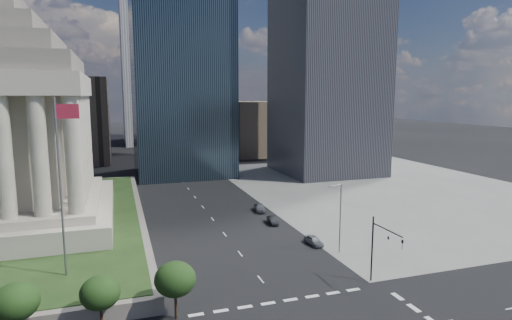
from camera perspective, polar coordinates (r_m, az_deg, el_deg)
name	(u,v)px	position (r m, az deg, el deg)	size (l,w,h in m)	color
ground	(174,171)	(129.40, -10.87, -1.44)	(500.00, 500.00, 0.00)	black
sidewalk_ne	(387,188)	(108.62, 17.05, -3.56)	(68.00, 90.00, 0.03)	slate
flagpole	(61,178)	(51.64, -24.52, -2.20)	(2.52, 0.24, 20.00)	slate
midrise_glass	(181,67)	(123.08, -10.02, 12.10)	(26.00, 26.00, 60.00)	black
building_filler_ne	(247,128)	(164.12, -1.17, 4.31)	(20.00, 30.00, 20.00)	brown
building_filler_nw	(71,120)	(157.36, -23.40, 4.89)	(24.00, 30.00, 28.00)	brown
traffic_signal_ne	(381,244)	(52.00, 16.38, -10.67)	(0.30, 5.74, 8.00)	black
street_lamp_north	(339,214)	(61.44, 11.04, -7.10)	(2.13, 0.22, 10.00)	slate
parked_sedan_near	(314,240)	(65.59, 7.71, -10.57)	(3.93, 1.58, 1.34)	gray
parked_sedan_mid	(273,220)	(75.15, 2.23, -8.03)	(1.35, 3.86, 1.27)	black
parked_sedan_far	(260,208)	(82.78, 0.51, -6.37)	(1.82, 4.53, 1.54)	slate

